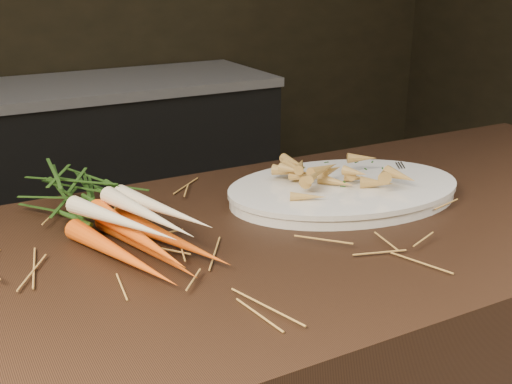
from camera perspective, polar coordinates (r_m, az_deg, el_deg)
back_counter at (r=2.94m, az=-16.23°, el=1.11°), size 1.82×0.62×0.84m
straw_bedding at (r=0.99m, az=-10.89°, el=-5.72°), size 1.40×0.60×0.02m
root_veg_bunch at (r=1.11m, az=-13.89°, el=-1.04°), size 0.26×0.51×0.09m
serving_platter at (r=1.24m, az=7.81°, el=-0.04°), size 0.50×0.37×0.02m
roasted_veg_heap at (r=1.23m, az=7.89°, el=1.58°), size 0.24×0.20×0.05m
serving_fork at (r=1.30m, az=14.60°, el=1.03°), size 0.10×0.16×0.00m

